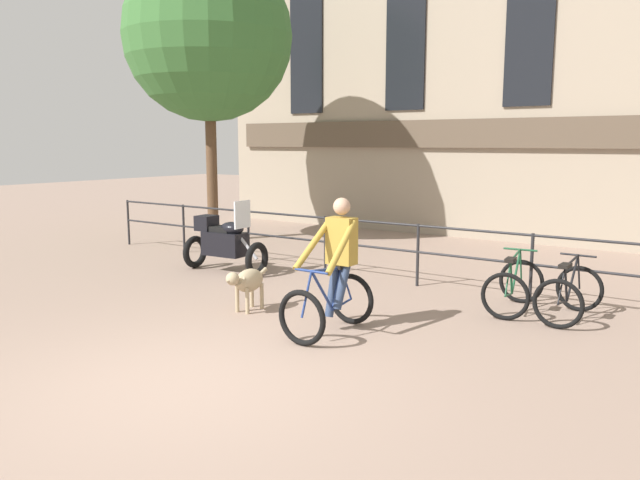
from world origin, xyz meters
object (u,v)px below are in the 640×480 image
Objects in this scene: parked_motorcycle at (224,242)px; parked_bicycle_near_lamp at (514,287)px; dog at (247,281)px; cyclist_with_bike at (334,273)px; parked_bicycle_mid_left at (569,294)px.

parked_motorcycle reaches higher than parked_bicycle_near_lamp.
dog is at bearing 29.11° from parked_bicycle_near_lamp.
dog is (-1.55, 0.10, -0.33)m from cyclist_with_bike.
cyclist_with_bike is at bearing -6.40° from dog.
dog is 0.81× the size of parked_bicycle_mid_left.
cyclist_with_bike reaches higher than parked_motorcycle.
dog is 4.43m from parked_bicycle_mid_left.
cyclist_with_bike is at bearing -121.18° from parked_motorcycle.
parked_bicycle_near_lamp is (5.29, 0.35, -0.20)m from parked_motorcycle.
parked_bicycle_near_lamp is (1.56, 2.27, -0.41)m from cyclist_with_bike.
parked_motorcycle is at bearing 152.55° from cyclist_with_bike.
parked_bicycle_mid_left is (6.05, 0.35, -0.20)m from parked_motorcycle.
dog is 3.79m from parked_bicycle_near_lamp.
parked_motorcycle is (-3.73, 1.92, -0.20)m from cyclist_with_bike.
cyclist_with_bike reaches higher than parked_bicycle_mid_left.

